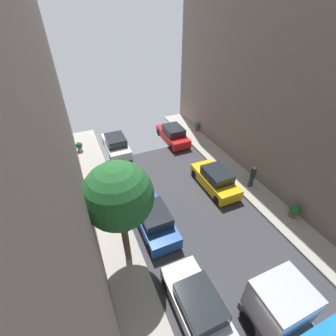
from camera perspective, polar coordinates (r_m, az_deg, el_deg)
parked_car_left_3 at (r=11.75m, az=7.24°, el=-30.19°), size 1.78×4.20×1.57m
parked_car_left_4 at (r=14.31m, az=-3.38°, el=-12.35°), size 1.78×4.20×1.57m
parked_car_left_5 at (r=21.50m, az=-12.41°, el=5.49°), size 1.78×4.20×1.57m
parked_car_right_3 at (r=17.35m, az=11.37°, el=-2.71°), size 1.78×4.20×1.57m
parked_car_right_4 at (r=22.63m, az=1.23°, el=8.03°), size 1.78×4.20×1.57m
pedestrian at (r=17.81m, az=19.71°, el=-1.77°), size 0.40×0.36×1.72m
street_tree_0 at (r=10.27m, az=-11.88°, el=-6.73°), size 3.07×3.07×5.99m
potted_plant_2 at (r=24.57m, az=6.97°, el=9.92°), size 0.49×0.49×0.84m
potted_plant_3 at (r=16.82m, az=28.18°, el=-9.04°), size 0.67×0.67×0.90m
potted_plant_4 at (r=22.43m, az=-20.61°, el=4.96°), size 0.58×0.58×0.84m
lamp_post at (r=11.29m, az=-11.47°, el=-8.08°), size 0.44×0.44×5.35m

